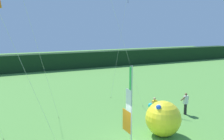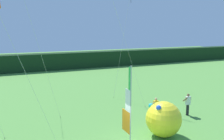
{
  "view_description": "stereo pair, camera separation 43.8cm",
  "coord_description": "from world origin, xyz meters",
  "px_view_note": "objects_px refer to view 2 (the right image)",
  "views": [
    {
      "loc": [
        -6.6,
        -10.72,
        6.67
      ],
      "look_at": [
        -0.45,
        2.3,
        4.2
      ],
      "focal_mm": 39.45,
      "sensor_mm": 36.0,
      "label": 1
    },
    {
      "loc": [
        -6.2,
        -10.9,
        6.67
      ],
      "look_at": [
        -0.45,
        2.3,
        4.2
      ],
      "focal_mm": 39.45,
      "sensor_mm": 36.0,
      "label": 2
    }
  ],
  "objects_px": {
    "banner_flag": "(128,109)",
    "person_mid_field": "(188,104)",
    "inflatable_balloon": "(163,119)",
    "person_near_banner": "(156,108)"
  },
  "relations": [
    {
      "from": "person_near_banner",
      "to": "person_mid_field",
      "type": "xyz_separation_m",
      "value": [
        2.85,
        -0.1,
        0.01
      ]
    },
    {
      "from": "person_near_banner",
      "to": "person_mid_field",
      "type": "bearing_deg",
      "value": -2.05
    },
    {
      "from": "person_near_banner",
      "to": "inflatable_balloon",
      "type": "xyz_separation_m",
      "value": [
        -1.07,
        -2.47,
        0.21
      ]
    },
    {
      "from": "inflatable_balloon",
      "to": "person_mid_field",
      "type": "bearing_deg",
      "value": 31.12
    },
    {
      "from": "person_near_banner",
      "to": "person_mid_field",
      "type": "distance_m",
      "value": 2.85
    },
    {
      "from": "person_mid_field",
      "to": "inflatable_balloon",
      "type": "height_order",
      "value": "inflatable_balloon"
    },
    {
      "from": "banner_flag",
      "to": "person_mid_field",
      "type": "distance_m",
      "value": 7.33
    },
    {
      "from": "banner_flag",
      "to": "inflatable_balloon",
      "type": "relative_size",
      "value": 2.13
    },
    {
      "from": "banner_flag",
      "to": "inflatable_balloon",
      "type": "bearing_deg",
      "value": 9.54
    },
    {
      "from": "person_near_banner",
      "to": "inflatable_balloon",
      "type": "height_order",
      "value": "inflatable_balloon"
    }
  ]
}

